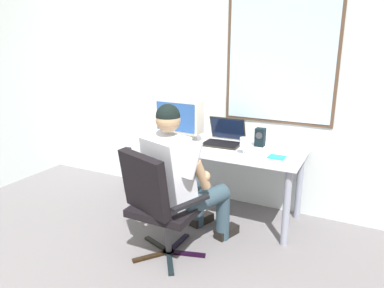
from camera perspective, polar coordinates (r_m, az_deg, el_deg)
The scene contains 9 objects.
wall_rear at distance 3.69m, azimuth 9.20°, elevation 11.80°, with size 5.60×0.08×2.88m.
desk at distance 3.54m, azimuth 3.26°, elevation -1.29°, with size 1.76×0.70×0.73m.
office_chair at distance 2.83m, azimuth -5.51°, elevation -8.79°, with size 0.68×0.66×0.92m.
person_seated at distance 2.94m, azimuth -1.65°, elevation -5.04°, with size 0.69×0.89×1.25m.
crt_monitor at distance 3.62m, azimuth -2.01°, elevation 4.34°, with size 0.48×0.23×0.41m.
laptop at distance 3.54m, azimuth 5.17°, elevation 1.17°, with size 0.37×0.36×0.25m.
wine_glass at distance 3.19m, azimuth 8.26°, elevation 0.15°, with size 0.07×0.07×0.15m.
desk_speaker at distance 3.48m, azimuth 10.78°, elevation 1.07°, with size 0.09×0.09×0.17m.
cd_case at distance 3.18m, azimuth 13.35°, elevation -2.05°, with size 0.15×0.13×0.01m.
Camera 1 is at (1.14, -0.78, 1.71)m, focal length 33.56 mm.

